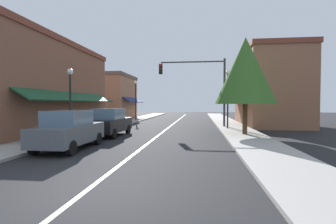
% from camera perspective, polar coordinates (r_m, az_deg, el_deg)
% --- Properties ---
extents(ground_plane, '(80.00, 80.00, 0.00)m').
position_cam_1_polar(ground_plane, '(23.61, 0.65, -3.15)').
color(ground_plane, black).
extents(sidewalk_left, '(2.60, 56.00, 0.12)m').
position_cam_1_polar(sidewalk_left, '(24.84, -12.07, -2.80)').
color(sidewalk_left, gray).
rests_on(sidewalk_left, ground).
extents(sidewalk_right, '(2.60, 56.00, 0.12)m').
position_cam_1_polar(sidewalk_right, '(23.63, 14.04, -3.05)').
color(sidewalk_right, '#A39E99').
rests_on(sidewalk_right, ground).
extents(lane_center_stripe, '(0.14, 52.00, 0.01)m').
position_cam_1_polar(lane_center_stripe, '(23.61, 0.65, -3.14)').
color(lane_center_stripe, silver).
rests_on(lane_center_stripe, ground).
extents(storefront_left_block, '(6.02, 14.20, 6.73)m').
position_cam_1_polar(storefront_left_block, '(21.05, -27.13, 5.21)').
color(storefront_left_block, brown).
rests_on(storefront_left_block, ground).
extents(storefront_right_block, '(6.25, 10.20, 7.11)m').
position_cam_1_polar(storefront_right_block, '(26.25, 21.79, 4.99)').
color(storefront_right_block, '#8E5B42').
rests_on(storefront_right_block, ground).
extents(storefront_far_left, '(6.43, 8.20, 6.02)m').
position_cam_1_polar(storefront_far_left, '(35.48, -12.66, 3.37)').
color(storefront_far_left, '#9E6B4C').
rests_on(storefront_far_left, ground).
extents(parked_car_nearest_left, '(1.83, 4.12, 1.77)m').
position_cam_1_polar(parked_car_nearest_left, '(12.24, -21.51, -3.84)').
color(parked_car_nearest_left, '#4C5156').
rests_on(parked_car_nearest_left, ground).
extents(parked_car_second_left, '(1.88, 4.15, 1.77)m').
position_cam_1_polar(parked_car_second_left, '(16.59, -13.12, -2.29)').
color(parked_car_second_left, black).
rests_on(parked_car_second_left, ground).
extents(traffic_signal_mast_arm, '(5.80, 0.50, 5.99)m').
position_cam_1_polar(traffic_signal_mast_arm, '(22.31, 7.60, 7.15)').
color(traffic_signal_mast_arm, '#333333').
rests_on(traffic_signal_mast_arm, ground).
extents(street_lamp_left_near, '(0.36, 0.36, 4.16)m').
position_cam_1_polar(street_lamp_left_near, '(16.13, -21.27, 4.55)').
color(street_lamp_left_near, black).
rests_on(street_lamp_left_near, ground).
extents(street_lamp_right_mid, '(0.36, 0.36, 4.74)m').
position_cam_1_polar(street_lamp_right_mid, '(20.60, 13.41, 4.98)').
color(street_lamp_right_mid, black).
rests_on(street_lamp_right_mid, ground).
extents(street_lamp_left_far, '(0.36, 0.36, 4.76)m').
position_cam_1_polar(street_lamp_left_far, '(29.96, -7.37, 4.05)').
color(street_lamp_left_far, black).
rests_on(street_lamp_left_far, ground).
extents(tree_right_near, '(3.88, 3.88, 6.33)m').
position_cam_1_polar(tree_right_near, '(17.05, 17.14, 8.91)').
color(tree_right_near, '#4C331E').
rests_on(tree_right_near, ground).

